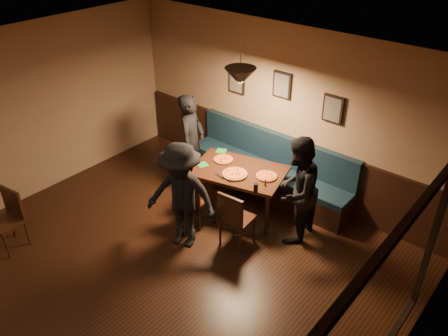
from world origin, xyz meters
name	(u,v)px	position (x,y,z in m)	size (l,w,h in m)	color
floor	(119,300)	(0.00, 0.00, 0.00)	(7.00, 7.00, 0.00)	black
ceiling	(84,92)	(0.00, 0.00, 2.80)	(7.00, 7.00, 0.00)	silver
wall_back	(281,111)	(0.00, 3.50, 1.40)	(6.00, 6.00, 0.00)	#8C704F
wainscot	(277,160)	(0.00, 3.47, 0.50)	(5.88, 0.06, 1.00)	black
booth_bench	(268,166)	(0.00, 3.20, 0.50)	(3.00, 0.60, 1.00)	#0F232D
window_frame	(381,314)	(2.96, 0.50, 1.50)	(0.06, 2.56, 1.86)	black
window_glass	(378,312)	(2.93, 0.50, 1.50)	(2.40, 2.40, 0.00)	black
picture_left	(237,81)	(-0.90, 3.47, 1.70)	(0.32, 0.04, 0.42)	black
picture_center	(282,85)	(0.00, 3.47, 1.85)	(0.32, 0.04, 0.42)	black
picture_right	(333,109)	(0.90, 3.47, 1.70)	(0.32, 0.04, 0.42)	black
pendant_lamp	(240,77)	(-0.05, 2.47, 2.25)	(0.44, 0.44, 0.25)	black
dining_table	(238,190)	(-0.05, 2.47, 0.38)	(1.41, 0.90, 0.75)	black
chair_near_left	(198,196)	(-0.35, 1.85, 0.46)	(0.40, 0.40, 0.91)	black
chair_near_right	(237,217)	(0.45, 1.82, 0.46)	(0.41, 0.41, 0.92)	black
diner_left	(192,142)	(-1.11, 2.55, 0.84)	(0.61, 0.40, 1.69)	black
diner_right	(297,191)	(0.99, 2.47, 0.82)	(0.80, 0.62, 1.64)	black
diner_front	(181,197)	(-0.16, 1.33, 0.81)	(1.05, 0.60, 1.63)	black
pizza_a	(223,159)	(-0.41, 2.54, 0.77)	(0.31, 0.31, 0.04)	orange
pizza_b	(235,174)	(0.00, 2.32, 0.78)	(0.38, 0.38, 0.04)	gold
pizza_c	(267,176)	(0.40, 2.58, 0.77)	(0.32, 0.32, 0.04)	orange
soda_glass	(256,188)	(0.51, 2.15, 0.82)	(0.07, 0.07, 0.14)	black
tabasco_bottle	(265,182)	(0.52, 2.38, 0.81)	(0.03, 0.03, 0.11)	#902104
napkin_a	(221,151)	(-0.64, 2.76, 0.76)	(0.16, 0.16, 0.01)	#1E7234
napkin_b	(203,165)	(-0.58, 2.23, 0.76)	(0.15, 0.15, 0.01)	#1D6E35
cutlery_set	(223,178)	(-0.08, 2.13, 0.76)	(0.02, 0.19, 0.00)	silver
cafe_chair_far	(5,222)	(-2.00, -0.34, 0.45)	(0.40, 0.40, 0.90)	black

